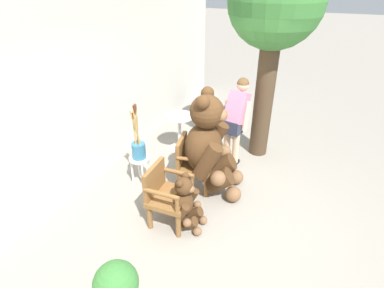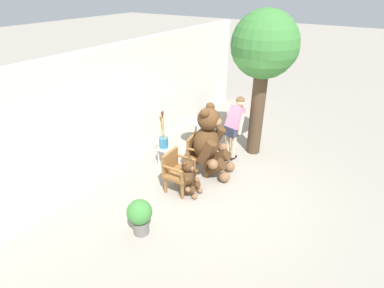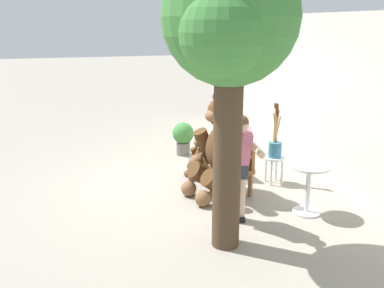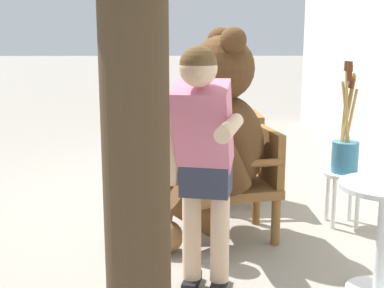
{
  "view_description": "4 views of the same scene",
  "coord_description": "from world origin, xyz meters",
  "px_view_note": "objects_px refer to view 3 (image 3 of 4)",
  "views": [
    {
      "loc": [
        -3.22,
        -0.86,
        3.01
      ],
      "look_at": [
        0.15,
        0.61,
        0.95
      ],
      "focal_mm": 28.0,
      "sensor_mm": 36.0,
      "label": 1
    },
    {
      "loc": [
        -4.66,
        -2.32,
        3.92
      ],
      "look_at": [
        -0.01,
        0.64,
        0.91
      ],
      "focal_mm": 28.0,
      "sensor_mm": 36.0,
      "label": 2
    },
    {
      "loc": [
        6.34,
        -1.83,
        2.63
      ],
      "look_at": [
        0.11,
        0.12,
        0.79
      ],
      "focal_mm": 40.0,
      "sensor_mm": 36.0,
      "label": 3
    },
    {
      "loc": [
        4.49,
        0.22,
        1.62
      ],
      "look_at": [
        -0.0,
        0.29,
        0.66
      ],
      "focal_mm": 50.0,
      "sensor_mm": 36.0,
      "label": 4
    }
  ],
  "objects_px": {
    "wooden_chair_right": "(235,166)",
    "potted_plant": "(183,136)",
    "wooden_chair_left": "(216,151)",
    "teddy_bear_large": "(220,147)",
    "brush_bucket": "(275,145)",
    "patio_tree": "(229,28)",
    "white_stool": "(274,163)",
    "person_visitor": "(237,159)",
    "round_side_table": "(308,184)",
    "teddy_bear_small": "(200,156)"
  },
  "relations": [
    {
      "from": "wooden_chair_right",
      "to": "potted_plant",
      "type": "xyz_separation_m",
      "value": [
        -2.26,
        -0.19,
        -0.07
      ]
    },
    {
      "from": "wooden_chair_left",
      "to": "teddy_bear_large",
      "type": "relative_size",
      "value": 0.52
    },
    {
      "from": "brush_bucket",
      "to": "patio_tree",
      "type": "distance_m",
      "value": 3.07
    },
    {
      "from": "teddy_bear_large",
      "to": "white_stool",
      "type": "height_order",
      "value": "teddy_bear_large"
    },
    {
      "from": "person_visitor",
      "to": "round_side_table",
      "type": "distance_m",
      "value": 1.2
    },
    {
      "from": "wooden_chair_left",
      "to": "brush_bucket",
      "type": "distance_m",
      "value": 1.06
    },
    {
      "from": "wooden_chair_right",
      "to": "white_stool",
      "type": "relative_size",
      "value": 1.87
    },
    {
      "from": "wooden_chair_right",
      "to": "brush_bucket",
      "type": "xyz_separation_m",
      "value": [
        -0.23,
        0.83,
        0.22
      ]
    },
    {
      "from": "white_stool",
      "to": "potted_plant",
      "type": "bearing_deg",
      "value": -153.41
    },
    {
      "from": "teddy_bear_small",
      "to": "person_visitor",
      "type": "relative_size",
      "value": 0.52
    },
    {
      "from": "round_side_table",
      "to": "wooden_chair_right",
      "type": "bearing_deg",
      "value": -145.02
    },
    {
      "from": "teddy_bear_large",
      "to": "teddy_bear_small",
      "type": "relative_size",
      "value": 2.03
    },
    {
      "from": "teddy_bear_large",
      "to": "round_side_table",
      "type": "bearing_deg",
      "value": 44.86
    },
    {
      "from": "patio_tree",
      "to": "potted_plant",
      "type": "distance_m",
      "value": 4.44
    },
    {
      "from": "teddy_bear_large",
      "to": "teddy_bear_small",
      "type": "bearing_deg",
      "value": -178.92
    },
    {
      "from": "teddy_bear_small",
      "to": "potted_plant",
      "type": "height_order",
      "value": "teddy_bear_small"
    },
    {
      "from": "wooden_chair_right",
      "to": "person_visitor",
      "type": "distance_m",
      "value": 1.16
    },
    {
      "from": "person_visitor",
      "to": "brush_bucket",
      "type": "bearing_deg",
      "value": 135.07
    },
    {
      "from": "wooden_chair_left",
      "to": "brush_bucket",
      "type": "height_order",
      "value": "brush_bucket"
    },
    {
      "from": "patio_tree",
      "to": "potted_plant",
      "type": "xyz_separation_m",
      "value": [
        -3.82,
        0.6,
        -2.18
      ]
    },
    {
      "from": "teddy_bear_large",
      "to": "brush_bucket",
      "type": "xyz_separation_m",
      "value": [
        -0.26,
        1.09,
        -0.13
      ]
    },
    {
      "from": "wooden_chair_left",
      "to": "person_visitor",
      "type": "height_order",
      "value": "person_visitor"
    },
    {
      "from": "wooden_chair_left",
      "to": "wooden_chair_right",
      "type": "relative_size",
      "value": 1.0
    },
    {
      "from": "wooden_chair_right",
      "to": "potted_plant",
      "type": "relative_size",
      "value": 1.26
    },
    {
      "from": "patio_tree",
      "to": "teddy_bear_small",
      "type": "bearing_deg",
      "value": 168.32
    },
    {
      "from": "teddy_bear_large",
      "to": "white_stool",
      "type": "distance_m",
      "value": 1.21
    },
    {
      "from": "person_visitor",
      "to": "white_stool",
      "type": "bearing_deg",
      "value": 135.01
    },
    {
      "from": "patio_tree",
      "to": "white_stool",
      "type": "bearing_deg",
      "value": 138.03
    },
    {
      "from": "wooden_chair_right",
      "to": "patio_tree",
      "type": "distance_m",
      "value": 2.75
    },
    {
      "from": "wooden_chair_left",
      "to": "teddy_bear_small",
      "type": "xyz_separation_m",
      "value": [
        0.0,
        -0.29,
        -0.07
      ]
    },
    {
      "from": "patio_tree",
      "to": "brush_bucket",
      "type": "bearing_deg",
      "value": 138.07
    },
    {
      "from": "wooden_chair_left",
      "to": "potted_plant",
      "type": "height_order",
      "value": "wooden_chair_left"
    },
    {
      "from": "wooden_chair_left",
      "to": "teddy_bear_small",
      "type": "height_order",
      "value": "wooden_chair_left"
    },
    {
      "from": "teddy_bear_small",
      "to": "person_visitor",
      "type": "height_order",
      "value": "person_visitor"
    },
    {
      "from": "brush_bucket",
      "to": "round_side_table",
      "type": "height_order",
      "value": "brush_bucket"
    },
    {
      "from": "white_stool",
      "to": "potted_plant",
      "type": "relative_size",
      "value": 0.68
    },
    {
      "from": "round_side_table",
      "to": "potted_plant",
      "type": "xyz_separation_m",
      "value": [
        -3.26,
        -0.89,
        -0.05
      ]
    },
    {
      "from": "wooden_chair_left",
      "to": "teddy_bear_large",
      "type": "xyz_separation_m",
      "value": [
        0.9,
        -0.27,
        0.34
      ]
    },
    {
      "from": "person_visitor",
      "to": "patio_tree",
      "type": "relative_size",
      "value": 0.45
    },
    {
      "from": "wooden_chair_right",
      "to": "round_side_table",
      "type": "bearing_deg",
      "value": 34.98
    },
    {
      "from": "round_side_table",
      "to": "patio_tree",
      "type": "height_order",
      "value": "patio_tree"
    },
    {
      "from": "round_side_table",
      "to": "person_visitor",
      "type": "bearing_deg",
      "value": -90.61
    },
    {
      "from": "wooden_chair_right",
      "to": "potted_plant",
      "type": "height_order",
      "value": "wooden_chair_right"
    },
    {
      "from": "white_stool",
      "to": "brush_bucket",
      "type": "relative_size",
      "value": 0.5
    },
    {
      "from": "round_side_table",
      "to": "teddy_bear_small",
      "type": "bearing_deg",
      "value": -152.17
    },
    {
      "from": "brush_bucket",
      "to": "round_side_table",
      "type": "xyz_separation_m",
      "value": [
        1.24,
        -0.12,
        -0.23
      ]
    },
    {
      "from": "wooden_chair_right",
      "to": "teddy_bear_large",
      "type": "height_order",
      "value": "teddy_bear_large"
    },
    {
      "from": "teddy_bear_large",
      "to": "person_visitor",
      "type": "distance_m",
      "value": 0.98
    },
    {
      "from": "teddy_bear_small",
      "to": "potted_plant",
      "type": "distance_m",
      "value": 1.4
    },
    {
      "from": "brush_bucket",
      "to": "patio_tree",
      "type": "xyz_separation_m",
      "value": [
        1.79,
        -1.61,
        1.9
      ]
    }
  ]
}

